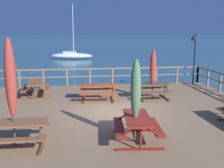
% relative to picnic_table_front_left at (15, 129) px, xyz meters
% --- Properties ---
extents(ground_plane, '(600.00, 600.00, 0.00)m').
position_rel_picnic_table_front_left_xyz_m(ground_plane, '(3.42, 3.19, -1.17)').
color(ground_plane, '#2D5B6B').
extents(wooden_deck, '(13.12, 11.65, 0.62)m').
position_rel_picnic_table_front_left_xyz_m(wooden_deck, '(3.42, 3.19, -0.87)').
color(wooden_deck, '#846647').
rests_on(wooden_deck, ground).
extents(railing_waterside_far, '(12.92, 0.10, 1.09)m').
position_rel_picnic_table_front_left_xyz_m(railing_waterside_far, '(3.42, 8.86, 0.17)').
color(railing_waterside_far, brown).
rests_on(railing_waterside_far, wooden_deck).
extents(picnic_table_front_left, '(1.91, 1.43, 0.78)m').
position_rel_picnic_table_front_left_xyz_m(picnic_table_front_left, '(0.00, 0.00, 0.00)').
color(picnic_table_front_left, brown).
rests_on(picnic_table_front_left, wooden_deck).
extents(picnic_table_mid_left, '(1.67, 1.42, 0.78)m').
position_rel_picnic_table_front_left_xyz_m(picnic_table_mid_left, '(5.62, 5.03, -0.01)').
color(picnic_table_mid_left, brown).
rests_on(picnic_table_mid_left, wooden_deck).
extents(picnic_table_back_left, '(1.57, 1.95, 0.78)m').
position_rel_picnic_table_front_left_xyz_m(picnic_table_back_left, '(3.64, -0.02, -0.00)').
color(picnic_table_back_left, maroon).
rests_on(picnic_table_back_left, wooden_deck).
extents(picnic_table_mid_centre, '(1.87, 1.52, 0.78)m').
position_rel_picnic_table_front_left_xyz_m(picnic_table_mid_centre, '(2.88, 5.12, -0.00)').
color(picnic_table_mid_centre, '#993819').
rests_on(picnic_table_mid_centre, wooden_deck).
extents(picnic_table_mid_right, '(1.59, 2.24, 0.78)m').
position_rel_picnic_table_front_left_xyz_m(picnic_table_mid_right, '(-0.28, 6.46, 0.01)').
color(picnic_table_mid_right, brown).
rests_on(picnic_table_mid_right, wooden_deck).
extents(patio_umbrella_tall_back_left, '(0.32, 0.32, 3.19)m').
position_rel_picnic_table_front_left_xyz_m(patio_umbrella_tall_back_left, '(-0.03, 0.06, 1.47)').
color(patio_umbrella_tall_back_left, '#4C3828').
rests_on(patio_umbrella_tall_back_left, wooden_deck).
extents(patio_umbrella_short_back, '(0.32, 0.32, 2.49)m').
position_rel_picnic_table_front_left_xyz_m(patio_umbrella_short_back, '(5.63, 5.08, 1.02)').
color(patio_umbrella_short_back, '#4C3828').
rests_on(patio_umbrella_short_back, wooden_deck).
extents(patio_umbrella_tall_front, '(0.32, 0.32, 2.55)m').
position_rel_picnic_table_front_left_xyz_m(patio_umbrella_tall_front, '(3.57, -0.05, 1.07)').
color(patio_umbrella_tall_front, '#4C3828').
rests_on(patio_umbrella_tall_front, wooden_deck).
extents(lamp_post_hooked, '(0.46, 0.59, 3.20)m').
position_rel_picnic_table_front_left_xyz_m(lamp_post_hooked, '(9.17, 8.15, 1.55)').
color(lamp_post_hooked, black).
rests_on(lamp_post_hooked, wooden_deck).
extents(sailboat_distant, '(6.21, 2.81, 7.72)m').
position_rel_picnic_table_front_left_xyz_m(sailboat_distant, '(1.34, 31.81, -0.66)').
color(sailboat_distant, silver).
rests_on(sailboat_distant, ground).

